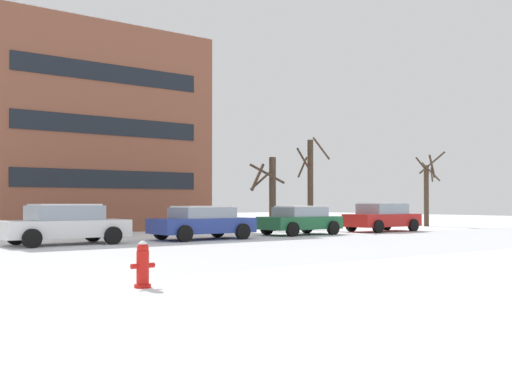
# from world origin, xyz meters

# --- Properties ---
(fire_hydrant) EXTENTS (0.44, 0.30, 0.83)m
(fire_hydrant) POSITION_xyz_m (2.58, -2.21, 0.41)
(fire_hydrant) COLOR red
(fire_hydrant) RESTS_ON ground
(parked_car_white) EXTENTS (4.39, 2.14, 1.45)m
(parked_car_white) POSITION_xyz_m (5.00, 9.24, 0.74)
(parked_car_white) COLOR white
(parked_car_white) RESTS_ON ground
(parked_car_blue) EXTENTS (4.20, 2.12, 1.36)m
(parked_car_blue) POSITION_xyz_m (10.47, 8.89, 0.70)
(parked_car_blue) COLOR #283D93
(parked_car_blue) RESTS_ON ground
(parked_car_green) EXTENTS (3.84, 2.09, 1.34)m
(parked_car_green) POSITION_xyz_m (15.94, 9.23, 0.69)
(parked_car_green) COLOR #1E6038
(parked_car_green) RESTS_ON ground
(parked_car_red) EXTENTS (4.18, 2.07, 1.48)m
(parked_car_red) POSITION_xyz_m (21.41, 9.13, 0.75)
(parked_car_red) COLOR red
(parked_car_red) RESTS_ON ground
(tree_far_right) EXTENTS (1.61, 1.63, 4.97)m
(tree_far_right) POSITION_xyz_m (19.64, 12.71, 2.62)
(tree_far_right) COLOR #423326
(tree_far_right) RESTS_ON ground
(tree_far_left) EXTENTS (2.06, 2.59, 3.88)m
(tree_far_left) POSITION_xyz_m (17.17, 13.08, 2.12)
(tree_far_left) COLOR #423326
(tree_far_left) RESTS_ON ground
(tree_far_mid) EXTENTS (1.93, 1.92, 4.73)m
(tree_far_mid) POSITION_xyz_m (28.82, 12.07, 2.30)
(tree_far_mid) COLOR #423326
(tree_far_mid) RESTS_ON ground
(building_far_right) EXTENTS (12.00, 10.12, 10.72)m
(building_far_right) POSITION_xyz_m (9.66, 21.50, 5.36)
(building_far_right) COLOR brown
(building_far_right) RESTS_ON ground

